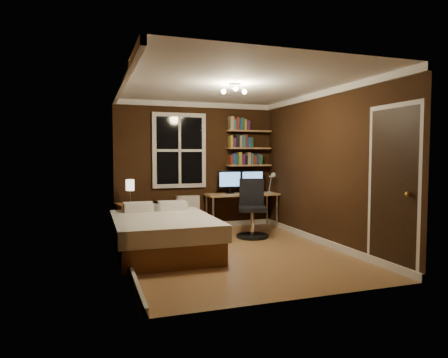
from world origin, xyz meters
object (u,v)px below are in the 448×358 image
object	(u,v)px
office_chair	(252,215)
monitor_left	(230,182)
monitor_right	(252,182)
desk	(242,196)
bedside_lamp	(130,191)
radiator	(188,213)
desk_lamp	(272,182)
bed	(163,233)
nightstand	(131,220)

from	to	relation	value
office_chair	monitor_left	bearing A→B (deg)	113.00
monitor_left	monitor_right	distance (m)	0.49
desk	monitor_left	distance (m)	0.38
bedside_lamp	office_chair	bearing A→B (deg)	-21.66
radiator	monitor_left	size ratio (longest dim) A/B	1.36
bedside_lamp	desk_lamp	xyz separation A→B (m)	(2.79, -0.06, 0.11)
bed	monitor_left	world-z (taller)	monitor_left
desk	desk_lamp	bearing A→B (deg)	-13.94
radiator	monitor_left	xyz separation A→B (m)	(0.84, -0.10, 0.59)
nightstand	radiator	size ratio (longest dim) A/B	0.88
bed	bedside_lamp	size ratio (longest dim) A/B	4.62
radiator	desk	xyz separation A→B (m)	(1.07, -0.18, 0.30)
bedside_lamp	monitor_right	xyz separation A→B (m)	(2.46, 0.16, 0.12)
nightstand	desk	xyz separation A→B (m)	(2.20, 0.09, 0.34)
nightstand	monitor_right	bearing A→B (deg)	-9.72
radiator	desk_lamp	distance (m)	1.79
radiator	desk_lamp	size ratio (longest dim) A/B	1.51
bedside_lamp	office_chair	xyz separation A→B (m)	(2.04, -0.81, -0.41)
nightstand	desk_lamp	distance (m)	2.86
bedside_lamp	desk_lamp	size ratio (longest dim) A/B	0.99
nightstand	desk	size ratio (longest dim) A/B	0.40
nightstand	radiator	distance (m)	1.16
monitor_left	desk_lamp	bearing A→B (deg)	-14.96
desk	monitor_right	world-z (taller)	monitor_right
radiator	desk_lamp	xyz separation A→B (m)	(1.66, -0.32, 0.58)
monitor_right	desk_lamp	xyz separation A→B (m)	(0.33, -0.22, -0.01)
desk	nightstand	bearing A→B (deg)	-177.60
monitor_left	bed	bearing A→B (deg)	-135.29
nightstand	desk_lamp	size ratio (longest dim) A/B	1.33
desk_lamp	bed	bearing A→B (deg)	-150.41
nightstand	desk	world-z (taller)	desk
bed	monitor_right	distance (m)	2.74
radiator	desk	distance (m)	1.12
bedside_lamp	monitor_left	xyz separation A→B (m)	(1.97, 0.16, 0.12)
monitor_left	office_chair	bearing A→B (deg)	-85.46
monitor_left	desk	bearing A→B (deg)	-17.53
desk	desk_lamp	world-z (taller)	desk_lamp
desk_lamp	office_chair	bearing A→B (deg)	-134.61
desk	office_chair	world-z (taller)	office_chair
desk	monitor_left	size ratio (longest dim) A/B	3.00
radiator	desk_lamp	bearing A→B (deg)	-11.02
desk	desk_lamp	xyz separation A→B (m)	(0.59, -0.15, 0.28)
bedside_lamp	office_chair	size ratio (longest dim) A/B	0.42
bedside_lamp	radiator	xyz separation A→B (m)	(1.13, 0.27, -0.47)
radiator	monitor_left	bearing A→B (deg)	-7.03
radiator	office_chair	distance (m)	1.42
desk	radiator	bearing A→B (deg)	170.63
desk	office_chair	bearing A→B (deg)	-99.64
nightstand	office_chair	bearing A→B (deg)	-35.22
desk_lamp	office_chair	size ratio (longest dim) A/B	0.42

